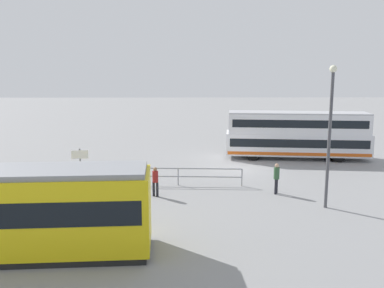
# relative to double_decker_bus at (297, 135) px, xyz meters

# --- Properties ---
(ground_plane) EXTENTS (160.00, 160.00, 0.00)m
(ground_plane) POSITION_rel_double_decker_bus_xyz_m (5.08, 3.35, -1.89)
(ground_plane) COLOR gray
(double_decker_bus) EXTENTS (11.23, 3.76, 3.69)m
(double_decker_bus) POSITION_rel_double_decker_bus_xyz_m (0.00, 0.00, 0.00)
(double_decker_bus) COLOR white
(double_decker_bus) RESTS_ON ground
(pedestrian_near_railing) EXTENTS (0.42, 0.42, 1.65)m
(pedestrian_near_railing) POSITION_rel_double_decker_bus_xyz_m (10.40, 9.93, -0.95)
(pedestrian_near_railing) COLOR black
(pedestrian_near_railing) RESTS_ON ground
(pedestrian_crossing) EXTENTS (0.42, 0.42, 1.75)m
(pedestrian_crossing) POSITION_rel_double_decker_bus_xyz_m (3.61, 9.53, -0.88)
(pedestrian_crossing) COLOR black
(pedestrian_crossing) RESTS_ON ground
(pedestrian_railing) EXTENTS (7.76, 0.50, 1.08)m
(pedestrian_railing) POSITION_rel_double_decker_bus_xyz_m (9.19, 7.71, -1.15)
(pedestrian_railing) COLOR gray
(pedestrian_railing) RESTS_ON ground
(info_sign) EXTENTS (0.99, 0.17, 2.32)m
(info_sign) POSITION_rel_double_decker_bus_xyz_m (15.02, 7.91, -0.31)
(info_sign) COLOR slate
(info_sign) RESTS_ON ground
(street_lamp) EXTENTS (0.36, 0.36, 7.13)m
(street_lamp) POSITION_rel_double_decker_bus_xyz_m (1.61, 11.95, 2.26)
(street_lamp) COLOR #4C4C51
(street_lamp) RESTS_ON ground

